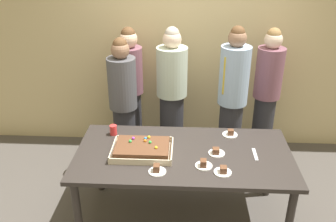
% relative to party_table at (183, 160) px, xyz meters
% --- Properties ---
extents(ground_plane, '(12.00, 12.00, 0.00)m').
position_rel_party_table_xyz_m(ground_plane, '(0.00, 0.00, -0.69)').
color(ground_plane, '#4C4742').
extents(interior_back_panel, '(8.00, 0.12, 3.00)m').
position_rel_party_table_xyz_m(interior_back_panel, '(0.00, 1.60, 0.81)').
color(interior_back_panel, '#CCB784').
rests_on(interior_back_panel, ground_plane).
extents(party_table, '(1.98, 0.99, 0.77)m').
position_rel_party_table_xyz_m(party_table, '(0.00, 0.00, 0.00)').
color(party_table, '#2D2826').
rests_on(party_table, ground_plane).
extents(sheet_cake, '(0.55, 0.41, 0.11)m').
position_rel_party_table_xyz_m(sheet_cake, '(-0.38, -0.02, 0.12)').
color(sheet_cake, beige).
rests_on(sheet_cake, party_table).
extents(plated_slice_near_left, '(0.15, 0.15, 0.06)m').
position_rel_party_table_xyz_m(plated_slice_near_left, '(0.30, -0.00, 0.10)').
color(plated_slice_near_left, white).
rests_on(plated_slice_near_left, party_table).
extents(plated_slice_near_right, '(0.15, 0.15, 0.07)m').
position_rel_party_table_xyz_m(plated_slice_near_right, '(0.17, -0.21, 0.10)').
color(plated_slice_near_right, white).
rests_on(plated_slice_near_right, party_table).
extents(plated_slice_far_left, '(0.15, 0.15, 0.07)m').
position_rel_party_table_xyz_m(plated_slice_far_left, '(-0.22, -0.31, 0.10)').
color(plated_slice_far_left, white).
rests_on(plated_slice_far_left, party_table).
extents(plated_slice_far_right, '(0.15, 0.15, 0.06)m').
position_rel_party_table_xyz_m(plated_slice_far_right, '(0.46, 0.35, 0.10)').
color(plated_slice_far_right, white).
rests_on(plated_slice_far_right, party_table).
extents(plated_slice_center_front, '(0.15, 0.15, 0.06)m').
position_rel_party_table_xyz_m(plated_slice_center_front, '(0.33, -0.30, 0.10)').
color(plated_slice_center_front, white).
rests_on(plated_slice_center_front, party_table).
extents(drink_cup_nearest, '(0.07, 0.07, 0.10)m').
position_rel_party_table_xyz_m(drink_cup_nearest, '(-0.70, 0.31, 0.13)').
color(drink_cup_nearest, red).
rests_on(drink_cup_nearest, party_table).
extents(cake_server_utensil, '(0.03, 0.20, 0.01)m').
position_rel_party_table_xyz_m(cake_server_utensil, '(0.65, 0.00, 0.08)').
color(cake_server_utensil, silver).
rests_on(cake_server_utensil, party_table).
extents(person_serving_front, '(0.31, 0.31, 1.63)m').
position_rel_party_table_xyz_m(person_serving_front, '(-0.66, 1.24, 0.17)').
color(person_serving_front, '#28282D').
rests_on(person_serving_front, ground_plane).
extents(person_green_shirt_behind, '(0.32, 0.32, 1.75)m').
position_rel_party_table_xyz_m(person_green_shirt_behind, '(0.52, 0.86, 0.22)').
color(person_green_shirt_behind, '#28282D').
rests_on(person_green_shirt_behind, ground_plane).
extents(person_striped_tie_right, '(0.31, 0.31, 1.62)m').
position_rel_party_table_xyz_m(person_striped_tie_right, '(-0.68, 0.80, 0.16)').
color(person_striped_tie_right, '#28282D').
rests_on(person_striped_tie_right, ground_plane).
extents(person_far_right_suit, '(0.35, 0.35, 1.68)m').
position_rel_party_table_xyz_m(person_far_right_suit, '(-0.15, 1.07, 0.18)').
color(person_far_right_suit, '#28282D').
rests_on(person_far_right_suit, ground_plane).
extents(person_left_edge_reaching, '(0.31, 0.31, 1.66)m').
position_rel_party_table_xyz_m(person_left_edge_reaching, '(0.96, 1.16, 0.18)').
color(person_left_edge_reaching, '#28282D').
rests_on(person_left_edge_reaching, ground_plane).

